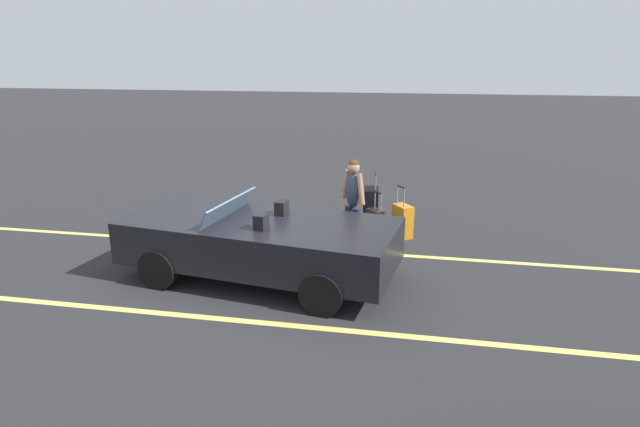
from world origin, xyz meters
TOP-DOWN VIEW (x-y plane):
  - ground_plane at (0.00, 0.00)m, footprint 80.00×80.00m
  - lot_line_near at (0.00, -1.33)m, footprint 18.00×0.12m
  - lot_line_mid at (0.00, 1.37)m, footprint 18.00×0.12m
  - convertible_car at (0.21, -0.03)m, footprint 4.35×2.35m
  - suitcase_large_black at (-1.42, -3.01)m, footprint 0.34×0.51m
  - suitcase_medium_bright at (-2.08, -2.31)m, footprint 0.43×0.46m
  - suitcase_small_carryon at (-1.57, -2.34)m, footprint 0.38×0.38m
  - traveler_person at (-1.25, -1.33)m, footprint 0.49×0.49m

SIDE VIEW (x-z plane):
  - ground_plane at x=0.00m, z-range 0.00..0.00m
  - lot_line_near at x=0.00m, z-range 0.00..0.00m
  - lot_line_mid at x=0.00m, z-range 0.00..0.00m
  - suitcase_small_carryon at x=-1.57m, z-range -0.16..0.67m
  - suitcase_medium_bright at x=-2.08m, z-range -0.18..0.81m
  - suitcase_large_black at x=-1.42m, z-range -0.15..0.89m
  - convertible_car at x=0.21m, z-range -0.03..1.21m
  - traveler_person at x=-1.25m, z-range 0.10..1.76m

